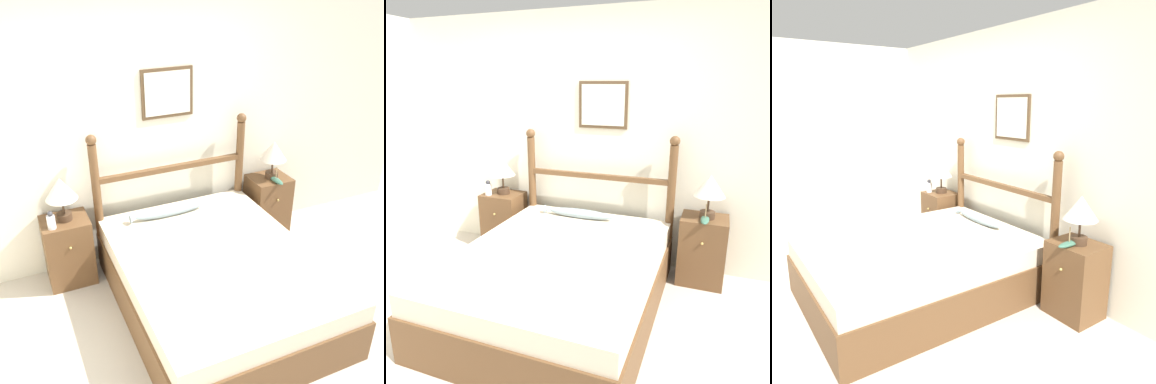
% 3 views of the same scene
% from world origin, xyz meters
% --- Properties ---
extents(ground_plane, '(16.00, 16.00, 0.00)m').
position_xyz_m(ground_plane, '(0.00, 0.00, 0.00)').
color(ground_plane, '#B7AD9E').
extents(wall_back, '(6.40, 0.08, 2.55)m').
position_xyz_m(wall_back, '(0.00, 1.73, 1.28)').
color(wall_back, beige).
rests_on(wall_back, ground_plane).
extents(bed, '(1.58, 2.04, 0.53)m').
position_xyz_m(bed, '(0.23, 0.60, 0.26)').
color(bed, brown).
rests_on(bed, ground_plane).
extents(headboard, '(1.60, 0.10, 1.38)m').
position_xyz_m(headboard, '(0.23, 1.58, 0.75)').
color(headboard, brown).
rests_on(headboard, ground_plane).
extents(nightstand_left, '(0.42, 0.38, 0.65)m').
position_xyz_m(nightstand_left, '(-0.85, 1.49, 0.33)').
color(nightstand_left, brown).
rests_on(nightstand_left, ground_plane).
extents(nightstand_right, '(0.42, 0.38, 0.65)m').
position_xyz_m(nightstand_right, '(1.31, 1.49, 0.33)').
color(nightstand_right, brown).
rests_on(nightstand_right, ground_plane).
extents(table_lamp_left, '(0.28, 0.28, 0.41)m').
position_xyz_m(table_lamp_left, '(-0.84, 1.49, 0.94)').
color(table_lamp_left, '#422D1E').
rests_on(table_lamp_left, nightstand_left).
extents(table_lamp_right, '(0.28, 0.28, 0.41)m').
position_xyz_m(table_lamp_right, '(1.32, 1.48, 0.94)').
color(table_lamp_right, '#422D1E').
rests_on(table_lamp_right, nightstand_right).
extents(bottle, '(0.07, 0.07, 0.17)m').
position_xyz_m(bottle, '(-0.97, 1.39, 0.73)').
color(bottle, white).
rests_on(bottle, nightstand_left).
extents(model_boat, '(0.07, 0.25, 0.17)m').
position_xyz_m(model_boat, '(1.31, 1.38, 0.67)').
color(model_boat, '#386651').
rests_on(model_boat, nightstand_right).
extents(fish_pillow, '(0.74, 0.11, 0.09)m').
position_xyz_m(fish_pillow, '(0.10, 1.38, 0.58)').
color(fish_pillow, '#8499A3').
rests_on(fish_pillow, bed).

